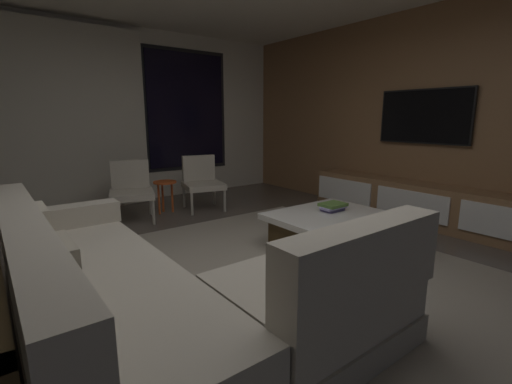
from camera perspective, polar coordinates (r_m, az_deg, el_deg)
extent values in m
plane|color=#564C44|center=(2.99, -0.95, -14.84)|extent=(9.20, 9.20, 0.00)
cube|color=silver|center=(6.02, -22.62, 11.03)|extent=(6.60, 0.12, 2.70)
cube|color=black|center=(6.43, -11.04, 12.59)|extent=(1.52, 0.02, 2.02)
cube|color=black|center=(6.41, -10.98, 12.59)|extent=(1.40, 0.03, 1.90)
cube|color=beige|center=(5.72, -27.49, 10.12)|extent=(2.10, 0.12, 2.60)
cube|color=#8E6642|center=(5.12, 28.26, 10.56)|extent=(0.12, 7.80, 2.70)
cube|color=gray|center=(3.12, 5.51, -13.57)|extent=(3.20, 3.80, 0.01)
cube|color=#A49C8C|center=(2.54, -22.92, -18.62)|extent=(0.90, 2.50, 0.18)
cube|color=beige|center=(2.45, -23.33, -14.35)|extent=(0.86, 2.42, 0.24)
cube|color=beige|center=(2.28, -32.59, -8.48)|extent=(0.20, 2.50, 0.40)
cube|color=beige|center=(3.45, -28.41, -3.56)|extent=(0.90, 0.20, 0.18)
cube|color=#A49C8C|center=(2.35, 8.49, -20.39)|extent=(1.10, 0.90, 0.18)
cube|color=beige|center=(2.25, 8.66, -15.86)|extent=(1.07, 0.86, 0.24)
cube|color=beige|center=(1.91, 16.64, -10.79)|extent=(1.10, 0.20, 0.40)
cube|color=beige|center=(2.83, -31.13, -5.51)|extent=(0.10, 0.36, 0.36)
cube|color=#B2A893|center=(2.03, -28.22, -11.66)|extent=(0.10, 0.36, 0.36)
cube|color=#413119|center=(3.78, 12.76, -6.83)|extent=(1.00, 1.00, 0.30)
cube|color=white|center=(3.73, 12.89, -4.20)|extent=(1.16, 1.16, 0.06)
cube|color=#413A69|center=(3.91, 12.10, -2.75)|extent=(0.22, 0.15, 0.03)
cube|color=#A29AD2|center=(3.91, 12.22, -2.41)|extent=(0.29, 0.14, 0.02)
cube|color=#527634|center=(3.92, 12.16, -1.97)|extent=(0.26, 0.21, 0.03)
cylinder|color=#B2ADA0|center=(5.16, -5.00, -1.21)|extent=(0.04, 0.04, 0.36)
cylinder|color=#B2ADA0|center=(5.03, -10.17, -1.69)|extent=(0.04, 0.04, 0.36)
cylinder|color=#B2ADA0|center=(5.63, -6.65, -0.16)|extent=(0.04, 0.04, 0.36)
cylinder|color=#B2ADA0|center=(5.51, -11.42, -0.57)|extent=(0.04, 0.04, 0.36)
cube|color=beige|center=(5.29, -8.37, 1.02)|extent=(0.66, 0.67, 0.08)
cube|color=beige|center=(5.48, -9.12, 3.81)|extent=(0.49, 0.19, 0.38)
cylinder|color=#B2ADA0|center=(4.71, -16.03, -2.90)|extent=(0.04, 0.04, 0.36)
cylinder|color=#B2ADA0|center=(4.70, -21.87, -3.33)|extent=(0.04, 0.04, 0.36)
cylinder|color=#B2ADA0|center=(5.20, -16.48, -1.57)|extent=(0.04, 0.04, 0.36)
cylinder|color=#B2ADA0|center=(5.19, -21.77, -1.95)|extent=(0.04, 0.04, 0.36)
cube|color=beige|center=(4.90, -19.18, -0.37)|extent=(0.68, 0.69, 0.08)
cube|color=beige|center=(5.10, -19.43, 2.69)|extent=(0.49, 0.22, 0.38)
cylinder|color=#BF4C1E|center=(5.18, -15.22, -0.97)|extent=(0.03, 0.03, 0.46)
cylinder|color=#BF4C1E|center=(5.26, -13.21, -0.68)|extent=(0.03, 0.03, 0.46)
cylinder|color=#BF4C1E|center=(5.31, -14.63, -0.64)|extent=(0.03, 0.03, 0.46)
cylinder|color=#BF4C1E|center=(5.18, -14.33, 1.53)|extent=(0.32, 0.32, 0.02)
cube|color=#8E6642|center=(5.03, 24.69, -1.69)|extent=(0.44, 3.10, 0.52)
cube|color=white|center=(4.43, 35.24, -4.16)|extent=(0.02, 0.93, 0.33)
cube|color=white|center=(4.82, 23.41, -1.80)|extent=(0.02, 0.93, 0.33)
cube|color=white|center=(5.39, 13.73, 0.20)|extent=(0.02, 0.93, 0.33)
cube|color=#39281A|center=(4.70, 33.47, -5.24)|extent=(0.33, 0.68, 0.19)
cube|color=#80609E|center=(4.66, 35.46, -5.83)|extent=(0.03, 0.04, 0.16)
cube|color=#4CD5C5|center=(4.68, 34.45, -5.61)|extent=(0.03, 0.04, 0.16)
cube|color=#AF6059|center=(4.71, 33.45, -5.42)|extent=(0.03, 0.04, 0.16)
cube|color=#B4D2BF|center=(4.73, 32.46, -5.23)|extent=(0.03, 0.04, 0.16)
cube|color=#AE78C8|center=(4.76, 31.49, -5.07)|extent=(0.03, 0.04, 0.15)
cube|color=#4E4A65|center=(4.79, 30.54, -4.68)|extent=(0.03, 0.04, 0.18)
cube|color=black|center=(5.13, 25.19, 10.84)|extent=(0.04, 1.19, 0.69)
cube|color=black|center=(5.13, 25.17, 10.84)|extent=(0.05, 1.15, 0.65)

